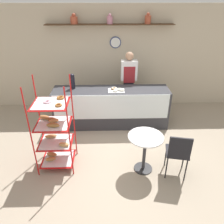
{
  "coord_description": "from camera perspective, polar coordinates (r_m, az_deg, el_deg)",
  "views": [
    {
      "loc": [
        -0.11,
        -3.41,
        2.88
      ],
      "look_at": [
        0.0,
        0.45,
        0.79
      ],
      "focal_mm": 35.0,
      "sensor_mm": 36.0,
      "label": 1
    }
  ],
  "objects": [
    {
      "name": "ground_plane",
      "position": [
        4.46,
        0.17,
        -11.77
      ],
      "size": [
        14.0,
        14.0,
        0.0
      ],
      "primitive_type": "plane",
      "color": "gray"
    },
    {
      "name": "back_wall",
      "position": [
        6.06,
        -0.57,
        13.96
      ],
      "size": [
        10.0,
        0.3,
        2.7
      ],
      "color": "beige",
      "rests_on": "ground_plane"
    },
    {
      "name": "display_counter",
      "position": [
        5.28,
        -0.26,
        1.23
      ],
      "size": [
        2.72,
        0.64,
        0.93
      ],
      "color": "#333338",
      "rests_on": "ground_plane"
    },
    {
      "name": "pastry_rack",
      "position": [
        4.01,
        -14.89,
        -5.06
      ],
      "size": [
        0.64,
        0.59,
        1.7
      ],
      "color": "#B71414",
      "rests_on": "ground_plane"
    },
    {
      "name": "person_worker",
      "position": [
        5.6,
        4.35,
        7.83
      ],
      "size": [
        0.4,
        0.23,
        1.67
      ],
      "color": "#282833",
      "rests_on": "ground_plane"
    },
    {
      "name": "cafe_table",
      "position": [
        3.91,
        8.63,
        -8.57
      ],
      "size": [
        0.62,
        0.62,
        0.74
      ],
      "color": "#262628",
      "rests_on": "ground_plane"
    },
    {
      "name": "cafe_chair",
      "position": [
        3.89,
        16.92,
        -9.84
      ],
      "size": [
        0.45,
        0.45,
        0.89
      ],
      "rotation": [
        0.0,
        0.0,
        9.22
      ],
      "color": "black",
      "rests_on": "ground_plane"
    },
    {
      "name": "coffee_carafe",
      "position": [
        5.18,
        -10.33,
        7.89
      ],
      "size": [
        0.12,
        0.12,
        0.35
      ],
      "color": "black",
      "rests_on": "display_counter"
    },
    {
      "name": "donut_tray_counter",
      "position": [
        5.02,
        1.27,
        5.83
      ],
      "size": [
        0.38,
        0.29,
        0.05
      ],
      "color": "silver",
      "rests_on": "display_counter"
    }
  ]
}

